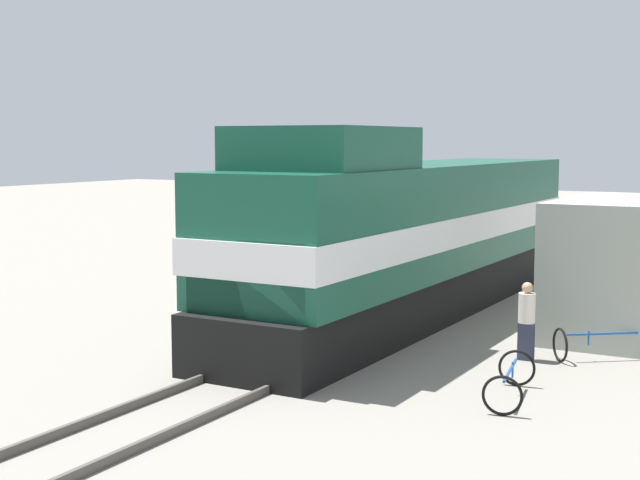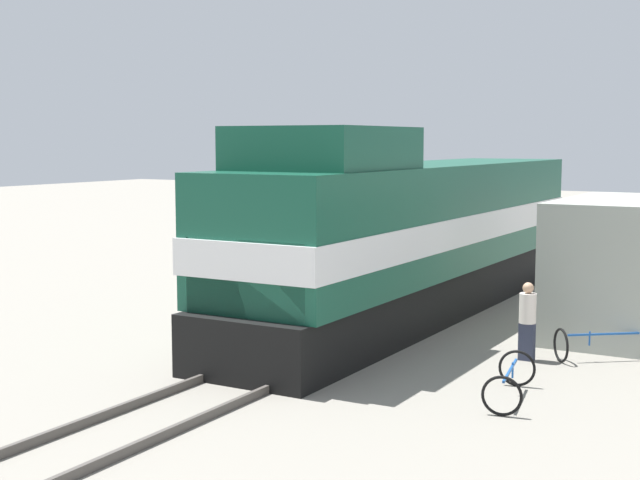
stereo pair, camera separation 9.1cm
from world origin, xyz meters
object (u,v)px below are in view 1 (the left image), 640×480
Objects in this scene: bicycle_spare at (510,380)px; person_bystander at (527,318)px; locomotive at (411,234)px; bicycle at (603,343)px.

person_bystander is at bearing -88.67° from bicycle_spare.
person_bystander is at bearing -38.54° from locomotive.
bicycle_spare is (-0.78, -3.61, -0.01)m from bicycle.
locomotive reaches higher than person_bystander.
locomotive reaches higher than bicycle.
locomotive is at bearing -152.11° from bicycle.
bicycle_spare is at bearing -78.52° from person_bystander.
person_bystander reaches higher than bicycle.
person_bystander is 0.80× the size of bicycle_spare.
locomotive is 5.16m from person_bystander.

